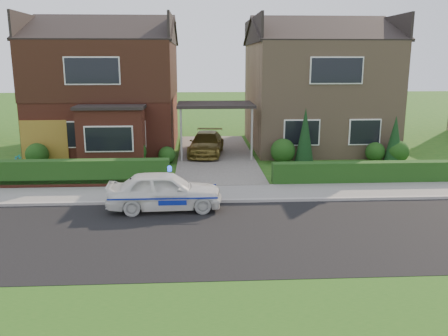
{
  "coord_description": "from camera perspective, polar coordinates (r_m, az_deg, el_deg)",
  "views": [
    {
      "loc": [
        -0.92,
        -12.89,
        4.95
      ],
      "look_at": [
        0.01,
        3.5,
        1.16
      ],
      "focal_mm": 38.0,
      "sensor_mm": 36.0,
      "label": 1
    }
  ],
  "objects": [
    {
      "name": "driveway",
      "position": [
        24.4,
        -1.02,
        1.45
      ],
      "size": [
        3.8,
        12.0,
        0.12
      ],
      "primitive_type": "cube",
      "color": "#666059",
      "rests_on": "ground"
    },
    {
      "name": "shrub_left_far",
      "position": [
        24.05,
        -21.56,
        1.53
      ],
      "size": [
        1.08,
        1.08,
        1.08
      ],
      "primitive_type": "sphere",
      "color": "#1B3B12",
      "rests_on": "ground"
    },
    {
      "name": "conifer_b",
      "position": [
        24.36,
        19.84,
        3.15
      ],
      "size": [
        0.9,
        0.9,
        2.2
      ],
      "primitive_type": "cone",
      "color": "black",
      "rests_on": "ground"
    },
    {
      "name": "hedge_right",
      "position": [
        20.06,
        16.45,
        -1.82
      ],
      "size": [
        7.5,
        0.55,
        0.8
      ],
      "primitive_type": "cube",
      "color": "#1B3B12",
      "rests_on": "ground"
    },
    {
      "name": "sidewalk",
      "position": [
        17.71,
        -0.14,
        -3.05
      ],
      "size": [
        60.0,
        2.0,
        0.1
      ],
      "primitive_type": "cube",
      "color": "slate",
      "rests_on": "ground"
    },
    {
      "name": "shrub_left_mid",
      "position": [
        22.81,
        -10.95,
        1.94
      ],
      "size": [
        1.32,
        1.32,
        1.32
      ],
      "primitive_type": "sphere",
      "color": "#1B3B12",
      "rests_on": "ground"
    },
    {
      "name": "carport_link",
      "position": [
        23.97,
        -1.04,
        7.52
      ],
      "size": [
        3.8,
        3.0,
        2.77
      ],
      "color": "black",
      "rests_on": "ground"
    },
    {
      "name": "hedge_left",
      "position": [
        19.61,
        -17.55,
        -2.23
      ],
      "size": [
        7.5,
        0.55,
        0.9
      ],
      "primitive_type": "cube",
      "color": "#1B3B12",
      "rests_on": "ground"
    },
    {
      "name": "house_left",
      "position": [
        27.25,
        -13.74,
        10.26
      ],
      "size": [
        7.5,
        9.53,
        7.25
      ],
      "color": "brown",
      "rests_on": "ground"
    },
    {
      "name": "shrub_left_near",
      "position": [
        22.99,
        -6.87,
        1.56
      ],
      "size": [
        0.84,
        0.84,
        0.84
      ],
      "primitive_type": "sphere",
      "color": "#1B3B12",
      "rests_on": "ground"
    },
    {
      "name": "garage_door",
      "position": [
        24.31,
        -20.77,
        2.93
      ],
      "size": [
        2.2,
        0.1,
        2.1
      ],
      "primitive_type": "cube",
      "color": "olive",
      "rests_on": "ground"
    },
    {
      "name": "house_right",
      "position": [
        27.74,
        10.95,
        10.12
      ],
      "size": [
        7.5,
        8.06,
        7.25
      ],
      "color": "#917459",
      "rests_on": "ground"
    },
    {
      "name": "road",
      "position": [
        13.84,
        0.8,
        -7.94
      ],
      "size": [
        60.0,
        6.0,
        0.02
      ],
      "primitive_type": "cube",
      "color": "black",
      "rests_on": "ground"
    },
    {
      "name": "ground",
      "position": [
        13.84,
        0.8,
        -7.94
      ],
      "size": [
        120.0,
        120.0,
        0.0
      ],
      "primitive_type": "plane",
      "color": "#1E5115",
      "rests_on": "ground"
    },
    {
      "name": "kerb",
      "position": [
        16.7,
        0.06,
        -4.01
      ],
      "size": [
        60.0,
        0.16,
        0.12
      ],
      "primitive_type": "cube",
      "color": "#9E9993",
      "rests_on": "ground"
    },
    {
      "name": "potted_plant_c",
      "position": [
        19.5,
        -7.8,
        -0.69
      ],
      "size": [
        0.56,
        0.56,
        0.74
      ],
      "primitive_type": "imported",
      "rotation": [
        0.0,
        0.0,
        1.09
      ],
      "color": "gray",
      "rests_on": "ground"
    },
    {
      "name": "police_car",
      "position": [
        15.92,
        -7.17,
        -2.76
      ],
      "size": [
        3.5,
        3.87,
        1.46
      ],
      "rotation": [
        0.0,
        0.0,
        1.61
      ],
      "color": "silver",
      "rests_on": "ground"
    },
    {
      "name": "shrub_right_near",
      "position": [
        23.08,
        7.1,
        2.05
      ],
      "size": [
        1.2,
        1.2,
        1.2
      ],
      "primitive_type": "sphere",
      "color": "#1B3B12",
      "rests_on": "ground"
    },
    {
      "name": "grass_verge",
      "position": [
        9.36,
        3.07,
        -18.93
      ],
      "size": [
        60.0,
        4.0,
        0.01
      ],
      "primitive_type": "cube",
      "color": "#1E5115",
      "rests_on": "ground"
    },
    {
      "name": "dwarf_wall",
      "position": [
        19.43,
        -17.69,
        -1.83
      ],
      "size": [
        7.7,
        0.25,
        0.36
      ],
      "primitive_type": "cube",
      "color": "brown",
      "rests_on": "ground"
    },
    {
      "name": "conifer_a",
      "position": [
        22.97,
        9.7,
        3.69
      ],
      "size": [
        0.9,
        0.9,
        2.6
      ],
      "primitive_type": "cone",
      "color": "black",
      "rests_on": "ground"
    },
    {
      "name": "driveway_car",
      "position": [
        24.4,
        -2.14,
        2.96
      ],
      "size": [
        2.1,
        4.13,
        1.15
      ],
      "primitive_type": "imported",
      "rotation": [
        0.0,
        0.0,
        -0.13
      ],
      "color": "brown",
      "rests_on": "driveway"
    },
    {
      "name": "potted_plant_b",
      "position": [
        22.26,
        -24.44,
        -0.12
      ],
      "size": [
        0.47,
        0.44,
        0.68
      ],
      "primitive_type": "imported",
      "rotation": [
        0.0,
        0.0,
        0.5
      ],
      "color": "gray",
      "rests_on": "ground"
    },
    {
      "name": "shrub_right_far",
      "position": [
        24.54,
        20.17,
        1.86
      ],
      "size": [
        1.08,
        1.08,
        1.08
      ],
      "primitive_type": "sphere",
      "color": "#1B3B12",
      "rests_on": "ground"
    },
    {
      "name": "potted_plant_a",
      "position": [
        23.23,
        -23.53,
        0.53
      ],
      "size": [
        0.46,
        0.4,
        0.73
      ],
      "primitive_type": "imported",
      "rotation": [
        0.0,
        0.0,
        -0.43
      ],
      "color": "gray",
      "rests_on": "ground"
    },
    {
      "name": "shrub_right_mid",
      "position": [
        24.44,
        17.73,
        1.85
      ],
      "size": [
        0.96,
        0.96,
        0.96
      ],
      "primitive_type": "sphere",
      "color": "#1B3B12",
      "rests_on": "ground"
    }
  ]
}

